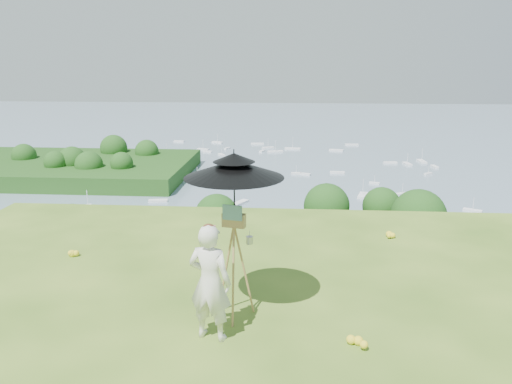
# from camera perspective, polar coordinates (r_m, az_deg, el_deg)

# --- Properties ---
(shoreline_tier) EXTENTS (170.00, 28.00, 8.00)m
(shoreline_tier) POSITION_cam_1_polar(r_m,az_deg,el_deg) (88.61, 4.00, -11.69)
(shoreline_tier) COLOR #6D6657
(shoreline_tier) RESTS_ON bay_water
(bay_water) EXTENTS (700.00, 700.00, 0.00)m
(bay_water) POSITION_cam_1_polar(r_m,az_deg,el_deg) (247.22, 4.27, 6.00)
(bay_water) COLOR #7189A1
(bay_water) RESTS_ON ground
(peninsula) EXTENTS (90.00, 60.00, 12.00)m
(peninsula) POSITION_cam_1_polar(r_m,az_deg,el_deg) (179.03, -20.57, 3.37)
(peninsula) COLOR #16390F
(peninsula) RESTS_ON bay_water
(slope_trees) EXTENTS (110.00, 50.00, 6.00)m
(slope_trees) POSITION_cam_1_polar(r_m,az_deg,el_deg) (43.46, 4.13, -10.34)
(slope_trees) COLOR #1D4514
(slope_trees) RESTS_ON forest_slope
(harbor_town) EXTENTS (110.00, 22.00, 5.00)m
(harbor_town) POSITION_cam_1_polar(r_m,az_deg,el_deg) (85.92, 4.07, -7.80)
(harbor_town) COLOR silver
(harbor_town) RESTS_ON shoreline_tier
(moored_boats) EXTENTS (140.00, 140.00, 0.70)m
(moored_boats) POSITION_cam_1_polar(r_m,az_deg,el_deg) (169.92, -0.01, 2.15)
(moored_boats) COLOR white
(moored_boats) RESTS_ON bay_water
(painter) EXTENTS (0.63, 0.49, 1.51)m
(painter) POSITION_cam_1_polar(r_m,az_deg,el_deg) (6.26, -5.28, -10.26)
(painter) COLOR silver
(painter) RESTS_ON ground
(field_easel) EXTENTS (0.73, 0.73, 1.61)m
(field_easel) POSITION_cam_1_polar(r_m,az_deg,el_deg) (6.72, -2.49, -7.96)
(field_easel) COLOR #A87346
(field_easel) RESTS_ON ground
(sun_umbrella) EXTENTS (1.59, 1.59, 0.99)m
(sun_umbrella) POSITION_cam_1_polar(r_m,az_deg,el_deg) (6.42, -2.51, 0.53)
(sun_umbrella) COLOR black
(sun_umbrella) RESTS_ON field_easel
(painter_cap) EXTENTS (0.21, 0.24, 0.10)m
(painter_cap) POSITION_cam_1_polar(r_m,az_deg,el_deg) (5.99, -5.44, -4.05)
(painter_cap) COLOR #CA6E6F
(painter_cap) RESTS_ON painter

